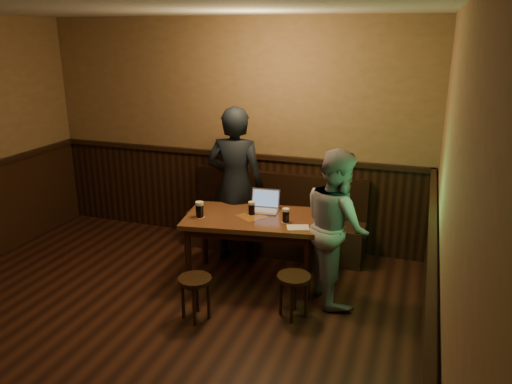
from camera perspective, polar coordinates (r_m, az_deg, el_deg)
The scene contains 12 objects.
room at distance 4.06m, azimuth -17.50°, elevation -3.42°, with size 5.04×6.04×2.84m.
bench at distance 6.22m, azimuth 2.22°, elevation -3.90°, with size 2.20×0.50×0.95m.
pub_table at distance 5.32m, azimuth -0.47°, elevation -3.79°, with size 1.51×1.02×0.75m.
stool_left at distance 4.79m, azimuth -6.97°, elevation -10.62°, with size 0.40×0.40×0.43m.
stool_right at distance 4.80m, azimuth 4.34°, elevation -10.42°, with size 0.36×0.36×0.43m.
pint_left at distance 5.26m, azimuth -6.46°, elevation -2.01°, with size 0.11×0.11×0.17m.
pint_mid at distance 5.31m, azimuth -0.50°, elevation -1.86°, with size 0.10×0.10×0.15m.
pint_right at distance 5.11m, azimuth 3.43°, elevation -2.68°, with size 0.10×0.10×0.15m.
laptop at distance 5.45m, azimuth 0.96°, elevation -1.51°, with size 0.33×0.28×0.22m.
menu at distance 5.01m, azimuth 4.82°, elevation -4.04°, with size 0.22×0.15×0.00m, color silver.
person_suit at distance 5.76m, azimuth -2.36°, elevation 0.74°, with size 0.67×0.44×1.84m, color black.
person_grey at distance 5.01m, azimuth 9.17°, elevation -3.86°, with size 0.76×0.59×1.56m, color gray.
Camera 1 is at (2.33, -2.79, 2.61)m, focal length 35.00 mm.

